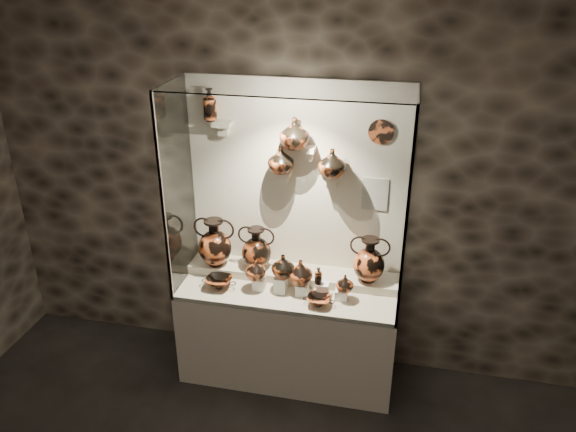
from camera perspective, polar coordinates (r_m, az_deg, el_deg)
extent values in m
cube|color=black|center=(4.33, 0.92, 3.48)|extent=(5.00, 0.02, 3.20)
cube|color=beige|center=(4.65, 0.02, -11.86)|extent=(1.70, 0.60, 0.80)
cube|color=#BDAD92|center=(4.41, 0.02, -7.57)|extent=(1.68, 0.58, 0.03)
cube|color=#BDAD92|center=(4.54, 0.49, -6.02)|extent=(1.70, 0.25, 0.10)
cube|color=beige|center=(4.32, 0.91, 3.45)|extent=(1.70, 0.03, 1.60)
cube|color=white|center=(3.78, -0.93, 0.08)|extent=(1.70, 0.01, 1.60)
cube|color=white|center=(4.28, -11.12, 2.75)|extent=(0.01, 0.60, 1.60)
cube|color=white|center=(3.96, 12.07, 0.76)|extent=(0.01, 0.60, 1.60)
cube|color=white|center=(3.79, 0.03, 12.93)|extent=(1.70, 0.60, 0.01)
cube|color=gray|center=(4.04, -12.60, 1.19)|extent=(0.02, 0.02, 1.60)
cube|color=gray|center=(3.70, 11.88, -1.06)|extent=(0.02, 0.02, 1.60)
cube|color=silver|center=(4.38, -2.95, -6.86)|extent=(0.09, 0.09, 0.10)
cube|color=silver|center=(4.34, -0.77, -6.95)|extent=(0.09, 0.09, 0.13)
cube|color=silver|center=(4.32, 1.45, -7.43)|extent=(0.09, 0.09, 0.09)
cube|color=silver|center=(4.29, 3.57, -7.49)|extent=(0.09, 0.09, 0.12)
cube|color=silver|center=(4.28, 5.43, -7.92)|extent=(0.09, 0.09, 0.08)
cube|color=beige|center=(4.25, -6.65, 9.30)|extent=(0.14, 0.12, 0.04)
cube|color=beige|center=(4.24, -0.61, 4.45)|extent=(0.14, 0.12, 0.04)
cube|color=beige|center=(4.13, 2.10, 6.83)|extent=(0.10, 0.12, 0.04)
cube|color=beige|center=(4.18, 4.49, 4.04)|extent=(0.14, 0.12, 0.04)
imported|color=#CD5627|center=(4.30, -3.31, -5.42)|extent=(0.21, 0.21, 0.17)
imported|color=#963E1A|center=(4.26, -0.50, -5.08)|extent=(0.22, 0.22, 0.19)
imported|color=#CD5627|center=(4.26, 1.28, -5.69)|extent=(0.23, 0.23, 0.19)
imported|color=#CD5627|center=(4.21, 5.81, -6.82)|extent=(0.18, 0.18, 0.14)
imported|color=#963E1A|center=(4.15, -0.74, 5.75)|extent=(0.25, 0.25, 0.20)
imported|color=#963E1A|center=(4.06, 0.67, 8.42)|extent=(0.25, 0.25, 0.23)
imported|color=#963E1A|center=(4.08, 4.48, 5.40)|extent=(0.22, 0.22, 0.21)
cylinder|color=#AD4922|center=(4.08, 9.42, 8.44)|extent=(0.18, 0.02, 0.18)
cube|color=beige|center=(4.25, 8.83, 2.20)|extent=(0.19, 0.01, 0.26)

